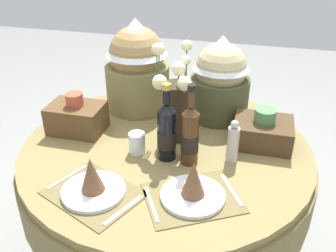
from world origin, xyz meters
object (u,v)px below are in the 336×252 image
at_px(tumbler_near_left, 137,143).
at_px(pepper_mill, 233,143).
at_px(gift_tub_back_left, 137,62).
at_px(woven_basket_side_left, 77,117).
at_px(gift_tub_back_right, 221,76).
at_px(place_setting_right, 193,188).
at_px(dining_table, 166,171).
at_px(woven_basket_side_right, 263,131).
at_px(flower_vase, 177,103).
at_px(wine_bottle_centre, 167,131).
at_px(wine_bottle_left, 190,135).
at_px(place_setting_left, 93,184).

relative_size(tumbler_near_left, pepper_mill, 0.49).
bearing_deg(gift_tub_back_left, woven_basket_side_left, -122.25).
bearing_deg(woven_basket_side_left, gift_tub_back_right, 26.81).
bearing_deg(place_setting_right, gift_tub_back_left, 122.53).
height_order(dining_table, woven_basket_side_right, woven_basket_side_right).
xyz_separation_m(flower_vase, pepper_mill, (0.27, -0.13, -0.09)).
bearing_deg(woven_basket_side_right, tumbler_near_left, -158.02).
xyz_separation_m(wine_bottle_centre, gift_tub_back_right, (0.16, 0.44, 0.09)).
bearing_deg(gift_tub_back_right, wine_bottle_left, -97.64).
relative_size(place_setting_left, gift_tub_back_right, 0.98).
relative_size(gift_tub_back_right, woven_basket_side_right, 1.64).
bearing_deg(flower_vase, woven_basket_side_left, -172.77).
bearing_deg(gift_tub_back_left, tumbler_near_left, -72.65).
bearing_deg(pepper_mill, tumbler_near_left, -174.54).
height_order(dining_table, pepper_mill, pepper_mill).
bearing_deg(wine_bottle_left, gift_tub_back_left, 129.60).
bearing_deg(tumbler_near_left, gift_tub_back_right, 55.45).
distance_m(place_setting_left, place_setting_right, 0.37).
relative_size(wine_bottle_left, gift_tub_back_right, 0.84).
bearing_deg(dining_table, flower_vase, 69.16).
bearing_deg(pepper_mill, gift_tub_back_left, 144.16).
relative_size(wine_bottle_centre, woven_basket_side_right, 1.33).
relative_size(dining_table, place_setting_left, 3.19).
bearing_deg(place_setting_left, woven_basket_side_right, 41.15).
relative_size(gift_tub_back_left, gift_tub_back_right, 1.13).
distance_m(flower_vase, gift_tub_back_left, 0.38).
bearing_deg(flower_vase, wine_bottle_centre, -91.13).
xyz_separation_m(tumbler_near_left, gift_tub_back_left, (-0.13, 0.43, 0.20)).
bearing_deg(woven_basket_side_right, place_setting_right, -116.96).
height_order(dining_table, flower_vase, flower_vase).
relative_size(gift_tub_back_right, woven_basket_side_left, 1.66).
bearing_deg(place_setting_left, gift_tub_back_left, 94.96).
bearing_deg(gift_tub_back_right, wine_bottle_centre, -110.21).
bearing_deg(tumbler_near_left, place_setting_left, -102.83).
distance_m(flower_vase, wine_bottle_left, 0.22).
distance_m(flower_vase, tumbler_near_left, 0.25).
xyz_separation_m(place_setting_right, woven_basket_side_left, (-0.63, 0.35, 0.03)).
bearing_deg(woven_basket_side_left, dining_table, -2.65).
bearing_deg(pepper_mill, place_setting_left, -143.94).
bearing_deg(woven_basket_side_left, tumbler_near_left, -18.17).
bearing_deg(wine_bottle_left, tumbler_near_left, 175.75).
height_order(flower_vase, woven_basket_side_right, flower_vase).
bearing_deg(woven_basket_side_right, place_setting_left, -138.85).
height_order(place_setting_left, woven_basket_side_left, woven_basket_side_left).
bearing_deg(woven_basket_side_right, wine_bottle_centre, -150.72).
bearing_deg(pepper_mill, wine_bottle_left, -161.78).
xyz_separation_m(tumbler_near_left, gift_tub_back_right, (0.30, 0.43, 0.17)).
bearing_deg(gift_tub_back_right, gift_tub_back_left, 179.94).
xyz_separation_m(wine_bottle_left, pepper_mill, (0.17, 0.06, -0.04)).
distance_m(wine_bottle_centre, pepper_mill, 0.28).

